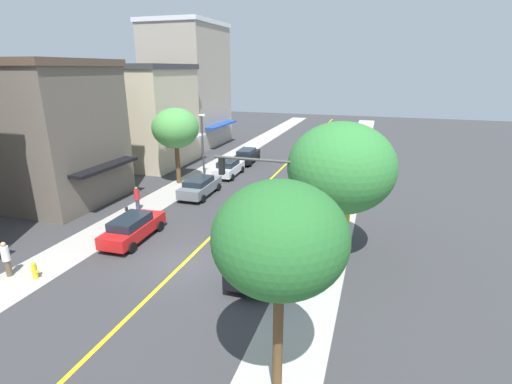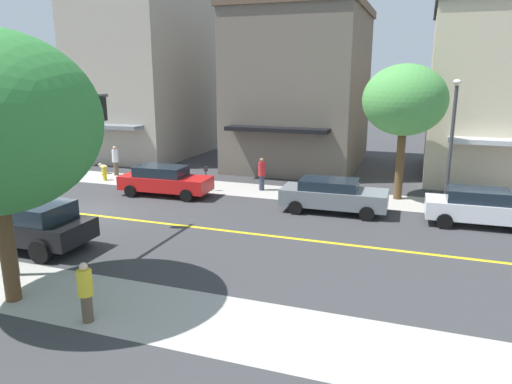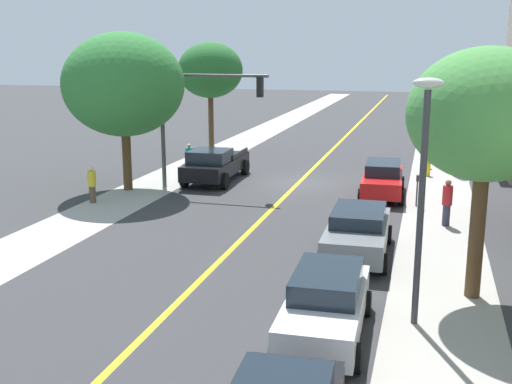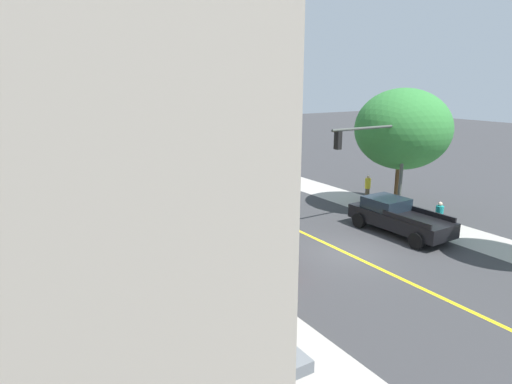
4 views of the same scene
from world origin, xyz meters
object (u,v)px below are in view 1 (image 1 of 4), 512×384
object	(u,v)px
black_sedan_left_curb	(247,156)
grey_sedan_left_curb	(200,186)
red_sedan_left_curb	(133,228)
black_pickup_truck	(262,254)
street_tree_left_near	(341,168)
traffic_light_mast	(277,188)
street_tree_left_far	(176,128)
pedestrian_yellow_shirt	(346,222)
pedestrian_white_shirt	(6,258)
parking_meter	(127,214)
pedestrian_red_shirt	(137,198)
street_lamp	(203,139)
street_tree_right_corner	(280,239)
pedestrian_teal_shirt	(293,271)
fire_hydrant	(35,270)
white_sedan_left_curb	(229,168)
blue_sedan_right_curb	(333,149)

from	to	relation	value
black_sedan_left_curb	grey_sedan_left_curb	bearing A→B (deg)	177.92
red_sedan_left_curb	black_pickup_truck	xyz separation A→B (m)	(8.39, -1.00, 0.07)
street_tree_left_near	traffic_light_mast	world-z (taller)	street_tree_left_near
street_tree_left_far	pedestrian_yellow_shirt	bearing A→B (deg)	-23.80
red_sedan_left_curb	black_pickup_truck	bearing A→B (deg)	-99.23
street_tree_left_far	black_sedan_left_curb	xyz separation A→B (m)	(3.34, 9.04, -4.09)
red_sedan_left_curb	black_sedan_left_curb	bearing A→B (deg)	-2.56
red_sedan_left_curb	black_pickup_truck	world-z (taller)	black_pickup_truck
pedestrian_white_shirt	traffic_light_mast	bearing A→B (deg)	-120.04
parking_meter	pedestrian_red_shirt	xyz separation A→B (m)	(-1.16, 2.78, 0.04)
street_tree_left_far	street_lamp	distance (m)	2.89
street_tree_left_near	black_pickup_truck	size ratio (longest dim) A/B	1.34
pedestrian_white_shirt	street_lamp	bearing A→B (deg)	-61.59
street_lamp	street_tree_right_corner	bearing A→B (deg)	-59.24
red_sedan_left_curb	black_sedan_left_curb	xyz separation A→B (m)	(0.03, 20.54, 0.01)
street_tree_left_near	pedestrian_teal_shirt	world-z (taller)	street_tree_left_near
street_lamp	street_tree_left_near	bearing A→B (deg)	-40.79
parking_meter	pedestrian_yellow_shirt	bearing A→B (deg)	12.79
street_tree_right_corner	parking_meter	distance (m)	16.47
parking_meter	fire_hydrant	bearing A→B (deg)	-93.39
parking_meter	grey_sedan_left_curb	distance (m)	7.37
street_tree_right_corner	traffic_light_mast	distance (m)	9.11
street_tree_right_corner	street_tree_left_far	bearing A→B (deg)	126.39
traffic_light_mast	pedestrian_white_shirt	bearing A→B (deg)	26.86
red_sedan_left_curb	white_sedan_left_curb	size ratio (longest dim) A/B	1.06
white_sedan_left_curb	grey_sedan_left_curb	xyz separation A→B (m)	(-0.03, -6.18, -0.01)
street_tree_left_far	white_sedan_left_curb	bearing A→B (deg)	45.23
parking_meter	pedestrian_teal_shirt	bearing A→B (deg)	-17.65
street_tree_left_near	blue_sedan_right_curb	xyz separation A→B (m)	(-3.32, 25.33, -4.16)
pedestrian_yellow_shirt	fire_hydrant	bearing A→B (deg)	-90.52
traffic_light_mast	street_tree_left_far	bearing A→B (deg)	-42.00
white_sedan_left_curb	pedestrian_red_shirt	distance (m)	10.96
traffic_light_mast	grey_sedan_left_curb	xyz separation A→B (m)	(-8.58, 8.11, -3.11)
red_sedan_left_curb	white_sedan_left_curb	world-z (taller)	white_sedan_left_curb
traffic_light_mast	pedestrian_yellow_shirt	xyz separation A→B (m)	(3.37, 4.03, -3.07)
fire_hydrant	blue_sedan_right_curb	size ratio (longest dim) A/B	0.19
grey_sedan_left_curb	pedestrian_teal_shirt	size ratio (longest dim) A/B	2.86
black_sedan_left_curb	pedestrian_white_shirt	size ratio (longest dim) A/B	2.64
pedestrian_red_shirt	pedestrian_white_shirt	bearing A→B (deg)	154.77
pedestrian_red_shirt	grey_sedan_left_curb	bearing A→B (deg)	-54.21
pedestrian_teal_shirt	red_sedan_left_curb	bearing A→B (deg)	-84.30
black_pickup_truck	pedestrian_red_shirt	bearing A→B (deg)	63.09
black_pickup_truck	pedestrian_white_shirt	bearing A→B (deg)	109.62
street_tree_left_near	white_sedan_left_curb	world-z (taller)	street_tree_left_near
traffic_light_mast	pedestrian_teal_shirt	bearing A→B (deg)	118.57
black_pickup_truck	pedestrian_teal_shirt	world-z (taller)	black_pickup_truck
parking_meter	black_sedan_left_curb	xyz separation A→B (m)	(1.60, 18.91, -0.08)
fire_hydrant	street_tree_left_far	bearing A→B (deg)	94.55
street_tree_left_far	traffic_light_mast	bearing A→B (deg)	-42.00
street_tree_left_far	pedestrian_teal_shirt	bearing A→B (deg)	-45.19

